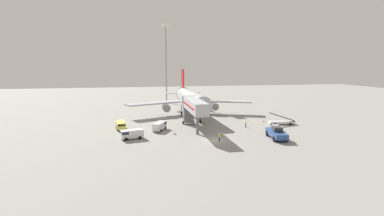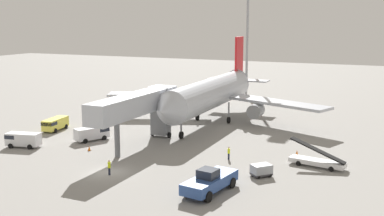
{
  "view_description": "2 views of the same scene",
  "coord_description": "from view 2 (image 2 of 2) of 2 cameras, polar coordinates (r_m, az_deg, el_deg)",
  "views": [
    {
      "loc": [
        -15.98,
        -54.97,
        15.46
      ],
      "look_at": [
        -0.49,
        22.52,
        3.48
      ],
      "focal_mm": 26.57,
      "sensor_mm": 36.0,
      "label": 1
    },
    {
      "loc": [
        30.34,
        -43.89,
        17.32
      ],
      "look_at": [
        0.46,
        22.55,
        3.78
      ],
      "focal_mm": 44.64,
      "sensor_mm": 36.0,
      "label": 2
    }
  ],
  "objects": [
    {
      "name": "safety_cone_bravo",
      "position": [
        63.52,
        12.42,
        -5.24
      ],
      "size": [
        0.44,
        0.44,
        0.67
      ],
      "color": "black",
      "rests_on": "ground"
    },
    {
      "name": "belt_loader_truck",
      "position": [
        59.09,
        14.72,
        -6.09
      ],
      "size": [
        6.86,
        2.85,
        3.19
      ],
      "color": "white",
      "rests_on": "ground"
    },
    {
      "name": "jet_bridge",
      "position": [
        65.45,
        -6.33,
        0.24
      ],
      "size": [
        3.47,
        18.72,
        7.56
      ],
      "color": "#B2B7C1",
      "rests_on": "ground"
    },
    {
      "name": "pushback_tug",
      "position": [
        48.91,
        2.13,
        -8.75
      ],
      "size": [
        3.76,
        7.69,
        2.56
      ],
      "color": "#2D4C8E",
      "rests_on": "ground"
    },
    {
      "name": "service_van_outer_left",
      "position": [
        78.56,
        -16.07,
        -1.8
      ],
      "size": [
        2.64,
        5.32,
        1.92
      ],
      "color": "#E5DB4C",
      "rests_on": "ground"
    },
    {
      "name": "service_van_mid_left",
      "position": [
        70.85,
        -11.79,
        -2.91
      ],
      "size": [
        3.83,
        5.2,
        1.94
      ],
      "color": "silver",
      "rests_on": "ground"
    },
    {
      "name": "airplane_at_gate",
      "position": [
        80.77,
        2.4,
        1.77
      ],
      "size": [
        40.16,
        37.48,
        14.07
      ],
      "color": "#B7BCC6",
      "rests_on": "ground"
    },
    {
      "name": "baggage_cart_rear_right",
      "position": [
        54.35,
        8.29,
        -7.32
      ],
      "size": [
        2.56,
        2.61,
        1.37
      ],
      "color": "#38383D",
      "rests_on": "ground"
    },
    {
      "name": "safety_cone_alpha",
      "position": [
        65.57,
        -12.19,
        -4.74
      ],
      "size": [
        0.42,
        0.42,
        0.65
      ],
      "color": "black",
      "rests_on": "ground"
    },
    {
      "name": "ground_crew_worker_foreground",
      "position": [
        54.98,
        -9.86,
        -6.97
      ],
      "size": [
        0.47,
        0.47,
        1.76
      ],
      "color": "#1E2333",
      "rests_on": "ground"
    },
    {
      "name": "ground_plane",
      "position": [
        56.1,
        -10.01,
        -7.62
      ],
      "size": [
        300.0,
        300.0,
        0.0
      ],
      "primitive_type": "plane",
      "color": "gray"
    },
    {
      "name": "ground_crew_worker_midground",
      "position": [
        60.22,
        4.41,
        -5.35
      ],
      "size": [
        0.42,
        0.42,
        1.64
      ],
      "color": "#1E2333",
      "rests_on": "ground"
    },
    {
      "name": "service_van_near_center",
      "position": [
        69.73,
        -19.6,
        -3.51
      ],
      "size": [
        4.91,
        2.81,
        1.99
      ],
      "color": "white",
      "rests_on": "ground"
    },
    {
      "name": "apron_light_mast",
      "position": [
        111.21,
        6.7,
        12.53
      ],
      "size": [
        2.4,
        2.4,
        31.8
      ],
      "color": "#93969B",
      "rests_on": "ground"
    }
  ]
}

